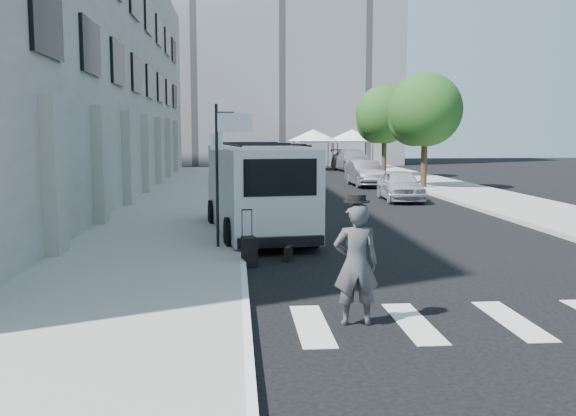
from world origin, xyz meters
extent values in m
plane|color=black|center=(0.00, 0.00, 0.00)|extent=(120.00, 120.00, 0.00)
cube|color=gray|center=(-4.25, 16.00, 0.07)|extent=(4.50, 48.00, 0.15)
cube|color=gray|center=(9.00, 20.00, 0.07)|extent=(4.00, 56.00, 0.15)
cube|color=gray|center=(-11.50, 18.00, 6.00)|extent=(10.00, 44.00, 12.00)
cube|color=slate|center=(2.00, 50.00, 12.50)|extent=(22.00, 12.00, 25.00)
cylinder|color=black|center=(-2.60, 3.20, 1.90)|extent=(0.07, 0.07, 3.50)
cube|color=white|center=(-2.60, 3.22, 2.75)|extent=(0.30, 0.03, 0.42)
cube|color=white|center=(-2.15, 3.20, 3.20)|extent=(0.85, 0.06, 0.45)
cylinder|color=black|center=(7.60, 20.00, 1.40)|extent=(0.32, 0.32, 2.80)
sphere|color=#26521A|center=(7.60, 20.00, 4.13)|extent=(3.80, 3.80, 3.80)
sphere|color=#26521A|center=(7.20, 20.60, 3.56)|extent=(2.66, 2.66, 2.66)
cylinder|color=black|center=(7.60, 29.00, 1.40)|extent=(0.32, 0.32, 2.80)
sphere|color=#26521A|center=(7.60, 29.00, 4.13)|extent=(3.80, 3.80, 3.80)
sphere|color=#26521A|center=(7.20, 29.60, 3.56)|extent=(2.66, 2.66, 2.66)
cylinder|color=black|center=(2.60, 36.60, 1.10)|extent=(0.06, 0.06, 2.20)
cylinder|color=black|center=(5.40, 36.60, 1.10)|extent=(0.06, 0.06, 2.20)
cylinder|color=black|center=(2.60, 39.40, 1.10)|extent=(0.06, 0.06, 2.20)
cylinder|color=black|center=(5.40, 39.40, 1.10)|extent=(0.06, 0.06, 2.20)
cube|color=white|center=(4.00, 38.00, 2.25)|extent=(3.00, 3.00, 0.12)
cone|color=white|center=(4.00, 38.00, 2.75)|extent=(4.00, 4.00, 0.90)
cylinder|color=black|center=(5.80, 37.10, 1.10)|extent=(0.06, 0.06, 2.20)
cylinder|color=black|center=(8.60, 37.10, 1.10)|extent=(0.06, 0.06, 2.20)
cylinder|color=black|center=(5.80, 39.90, 1.10)|extent=(0.06, 0.06, 2.20)
cylinder|color=black|center=(8.60, 39.90, 1.10)|extent=(0.06, 0.06, 2.20)
cube|color=white|center=(7.20, 38.50, 2.25)|extent=(3.00, 3.00, 0.12)
cone|color=white|center=(7.20, 38.50, 2.75)|extent=(4.00, 4.00, 0.90)
imported|color=#3D3D40|center=(-0.32, -3.00, 0.96)|extent=(0.72, 0.49, 1.91)
cube|color=black|center=(-0.95, 2.00, 0.17)|extent=(0.25, 0.46, 0.34)
cube|color=black|center=(-1.86, 1.49, 0.33)|extent=(0.37, 0.50, 0.66)
cylinder|color=black|center=(-2.01, 1.67, 0.94)|extent=(0.02, 0.02, 0.62)
cylinder|color=black|center=(-1.79, 1.72, 0.94)|extent=(0.02, 0.02, 0.62)
cube|color=black|center=(-1.90, 1.69, 1.24)|extent=(0.25, 0.08, 0.03)
cube|color=silver|center=(-1.50, 5.63, 1.37)|extent=(3.04, 6.27, 2.34)
cube|color=silver|center=(-1.95, 8.88, 0.84)|extent=(2.24, 1.29, 1.23)
cube|color=black|center=(-1.09, 2.67, 1.90)|extent=(1.78, 0.33, 0.89)
cylinder|color=black|center=(-2.84, 7.58, 0.42)|extent=(0.43, 0.88, 0.85)
cylinder|color=black|center=(-0.74, 7.87, 0.42)|extent=(0.43, 0.88, 0.85)
cylinder|color=black|center=(-2.27, 3.49, 0.42)|extent=(0.43, 0.88, 0.85)
cylinder|color=black|center=(-0.17, 3.79, 0.42)|extent=(0.43, 0.88, 0.85)
imported|color=#B1B2B9|center=(5.00, 14.74, 0.68)|extent=(1.80, 4.07, 1.36)
imported|color=#4E4F55|center=(5.00, 22.34, 0.70)|extent=(1.62, 4.31, 1.41)
imported|color=gray|center=(6.80, 35.98, 0.83)|extent=(2.98, 5.97, 1.67)
camera|label=1|loc=(-2.15, -12.55, 2.97)|focal=40.00mm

